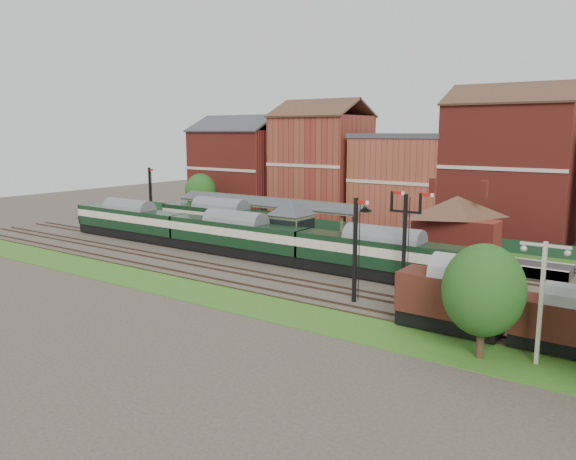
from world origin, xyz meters
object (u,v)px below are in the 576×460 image
Objects in this scene: semaphore_bracket at (405,236)px; goods_van_a at (450,297)px; platform_railcar at (221,219)px; signal_box at (291,226)px; dmu_train at (236,234)px.

goods_van_a is (6.07, -6.50, -2.39)m from semaphore_bracket.
semaphore_bracket is 0.47× the size of platform_railcar.
semaphore_bracket reaches higher than goods_van_a.
signal_box reaches higher than dmu_train.
semaphore_bracket is 29.29m from platform_railcar.
semaphore_bracket is at bearing 133.06° from goods_van_a.
platform_railcar reaches higher than goods_van_a.
signal_box reaches higher than goods_van_a.
semaphore_bracket is at bearing -20.92° from signal_box.
goods_van_a is (33.85, -15.50, -0.11)m from platform_railcar.
signal_box is 0.12× the size of dmu_train.
signal_box is 5.87m from dmu_train.
semaphore_bracket is at bearing -17.95° from platform_railcar.
semaphore_bracket is 9.21m from goods_van_a.
dmu_train is at bearing -39.32° from platform_railcar.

